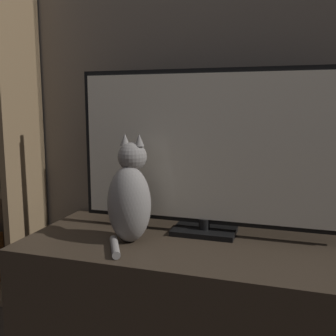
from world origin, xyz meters
name	(u,v)px	position (x,y,z in m)	size (l,w,h in m)	color
wall_back	(220,9)	(0.00, 1.22, 1.30)	(4.80, 0.05, 2.60)	#60564C
tv_stand	(199,296)	(0.00, 0.90, 0.21)	(1.31, 0.55, 0.41)	#33281E
tv	(206,151)	(-0.01, 1.02, 0.74)	(1.01, 0.15, 0.64)	black
cat	(130,197)	(-0.25, 0.86, 0.58)	(0.18, 0.28, 0.40)	gray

